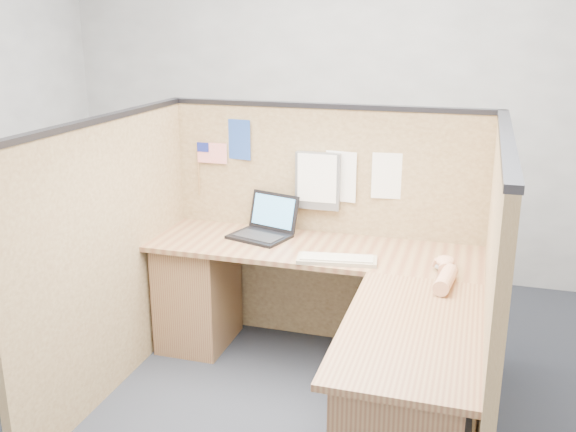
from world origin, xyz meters
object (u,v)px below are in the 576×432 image
(laptop, at_px, (263,226))
(keyboard, at_px, (337,259))
(l_desk, at_px, (326,332))
(mouse, at_px, (445,266))

(laptop, distance_m, keyboard, 0.64)
(l_desk, height_order, mouse, mouse)
(laptop, height_order, mouse, laptop)
(laptop, relative_size, mouse, 3.48)
(laptop, distance_m, mouse, 1.16)
(l_desk, height_order, keyboard, keyboard)
(l_desk, relative_size, mouse, 16.37)
(laptop, xyz_separation_m, keyboard, (0.54, -0.33, -0.05))
(l_desk, xyz_separation_m, laptop, (-0.54, 0.52, 0.40))
(keyboard, bearing_deg, l_desk, -100.93)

